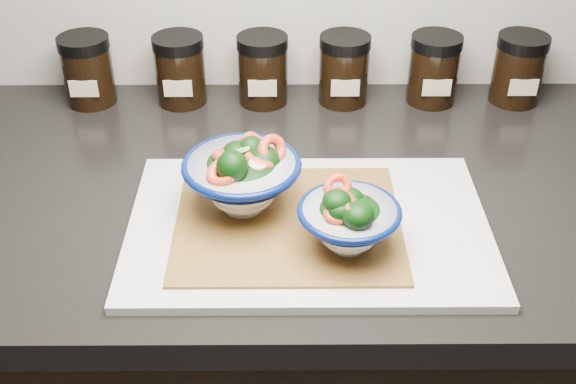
{
  "coord_description": "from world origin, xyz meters",
  "views": [
    {
      "loc": [
        0.01,
        0.63,
        1.46
      ],
      "look_at": [
        0.01,
        1.34,
        0.96
      ],
      "focal_mm": 45.0,
      "sensor_mm": 36.0,
      "label": 1
    }
  ],
  "objects_px": {
    "spice_jar_b": "(180,70)",
    "spice_jar_e": "(434,69)",
    "cutting_board": "(308,227)",
    "bowl_right": "(349,220)",
    "spice_jar_c": "(263,69)",
    "spice_jar_a": "(88,70)",
    "spice_jar_f": "(518,69)",
    "bowl_left": "(243,176)",
    "spice_jar_d": "(344,69)"
  },
  "relations": [
    {
      "from": "cutting_board",
      "to": "spice_jar_c",
      "type": "relative_size",
      "value": 3.98
    },
    {
      "from": "spice_jar_a",
      "to": "spice_jar_f",
      "type": "height_order",
      "value": "same"
    },
    {
      "from": "spice_jar_a",
      "to": "spice_jar_b",
      "type": "bearing_deg",
      "value": 0.0
    },
    {
      "from": "bowl_right",
      "to": "spice_jar_a",
      "type": "distance_m",
      "value": 0.56
    },
    {
      "from": "bowl_left",
      "to": "spice_jar_f",
      "type": "xyz_separation_m",
      "value": [
        0.43,
        0.32,
        -0.01
      ]
    },
    {
      "from": "spice_jar_b",
      "to": "spice_jar_e",
      "type": "relative_size",
      "value": 1.0
    },
    {
      "from": "cutting_board",
      "to": "bowl_right",
      "type": "relative_size",
      "value": 3.69
    },
    {
      "from": "cutting_board",
      "to": "spice_jar_f",
      "type": "distance_m",
      "value": 0.49
    },
    {
      "from": "spice_jar_a",
      "to": "bowl_right",
      "type": "bearing_deg",
      "value": -45.61
    },
    {
      "from": "spice_jar_b",
      "to": "spice_jar_c",
      "type": "distance_m",
      "value": 0.13
    },
    {
      "from": "bowl_right",
      "to": "spice_jar_c",
      "type": "distance_m",
      "value": 0.41
    },
    {
      "from": "bowl_left",
      "to": "spice_jar_e",
      "type": "xyz_separation_m",
      "value": [
        0.29,
        0.32,
        -0.01
      ]
    },
    {
      "from": "cutting_board",
      "to": "spice_jar_a",
      "type": "xyz_separation_m",
      "value": [
        -0.35,
        0.35,
        0.05
      ]
    },
    {
      "from": "cutting_board",
      "to": "bowl_left",
      "type": "xyz_separation_m",
      "value": [
        -0.08,
        0.03,
        0.06
      ]
    },
    {
      "from": "cutting_board",
      "to": "spice_jar_f",
      "type": "height_order",
      "value": "spice_jar_f"
    },
    {
      "from": "bowl_right",
      "to": "cutting_board",
      "type": "bearing_deg",
      "value": 130.87
    },
    {
      "from": "cutting_board",
      "to": "spice_jar_e",
      "type": "bearing_deg",
      "value": 58.71
    },
    {
      "from": "bowl_left",
      "to": "spice_jar_c",
      "type": "xyz_separation_m",
      "value": [
        0.02,
        0.32,
        -0.01
      ]
    },
    {
      "from": "bowl_right",
      "to": "spice_jar_e",
      "type": "height_order",
      "value": "spice_jar_e"
    },
    {
      "from": "spice_jar_a",
      "to": "spice_jar_f",
      "type": "distance_m",
      "value": 0.69
    },
    {
      "from": "bowl_left",
      "to": "spice_jar_a",
      "type": "relative_size",
      "value": 1.32
    },
    {
      "from": "spice_jar_c",
      "to": "spice_jar_e",
      "type": "relative_size",
      "value": 1.0
    },
    {
      "from": "spice_jar_a",
      "to": "spice_jar_e",
      "type": "relative_size",
      "value": 1.0
    },
    {
      "from": "spice_jar_a",
      "to": "spice_jar_d",
      "type": "xyz_separation_m",
      "value": [
        0.41,
        0.0,
        0.0
      ]
    },
    {
      "from": "spice_jar_c",
      "to": "bowl_left",
      "type": "bearing_deg",
      "value": -93.16
    },
    {
      "from": "bowl_left",
      "to": "spice_jar_e",
      "type": "height_order",
      "value": "bowl_left"
    },
    {
      "from": "cutting_board",
      "to": "bowl_right",
      "type": "bearing_deg",
      "value": -49.13
    },
    {
      "from": "spice_jar_c",
      "to": "spice_jar_f",
      "type": "height_order",
      "value": "same"
    },
    {
      "from": "spice_jar_b",
      "to": "spice_jar_f",
      "type": "bearing_deg",
      "value": 0.0
    },
    {
      "from": "bowl_left",
      "to": "spice_jar_d",
      "type": "height_order",
      "value": "bowl_left"
    },
    {
      "from": "bowl_right",
      "to": "spice_jar_a",
      "type": "height_order",
      "value": "spice_jar_a"
    },
    {
      "from": "spice_jar_a",
      "to": "cutting_board",
      "type": "bearing_deg",
      "value": -45.12
    },
    {
      "from": "spice_jar_b",
      "to": "spice_jar_a",
      "type": "bearing_deg",
      "value": 180.0
    },
    {
      "from": "spice_jar_d",
      "to": "spice_jar_e",
      "type": "height_order",
      "value": "same"
    },
    {
      "from": "cutting_board",
      "to": "bowl_left",
      "type": "height_order",
      "value": "bowl_left"
    },
    {
      "from": "spice_jar_a",
      "to": "spice_jar_b",
      "type": "relative_size",
      "value": 1.0
    },
    {
      "from": "bowl_left",
      "to": "spice_jar_b",
      "type": "xyz_separation_m",
      "value": [
        -0.12,
        0.32,
        -0.01
      ]
    },
    {
      "from": "bowl_right",
      "to": "bowl_left",
      "type": "bearing_deg",
      "value": 147.15
    },
    {
      "from": "bowl_right",
      "to": "spice_jar_c",
      "type": "relative_size",
      "value": 1.08
    },
    {
      "from": "bowl_right",
      "to": "spice_jar_a",
      "type": "bearing_deg",
      "value": 134.39
    },
    {
      "from": "spice_jar_a",
      "to": "spice_jar_e",
      "type": "distance_m",
      "value": 0.56
    },
    {
      "from": "cutting_board",
      "to": "spice_jar_b",
      "type": "distance_m",
      "value": 0.4
    },
    {
      "from": "bowl_left",
      "to": "bowl_right",
      "type": "relative_size",
      "value": 1.23
    },
    {
      "from": "cutting_board",
      "to": "spice_jar_f",
      "type": "bearing_deg",
      "value": 44.94
    },
    {
      "from": "bowl_right",
      "to": "spice_jar_e",
      "type": "xyz_separation_m",
      "value": [
        0.17,
        0.4,
        0.0
      ]
    },
    {
      "from": "spice_jar_c",
      "to": "spice_jar_e",
      "type": "xyz_separation_m",
      "value": [
        0.28,
        0.0,
        0.0
      ]
    },
    {
      "from": "bowl_left",
      "to": "spice_jar_d",
      "type": "bearing_deg",
      "value": 64.95
    },
    {
      "from": "spice_jar_a",
      "to": "spice_jar_e",
      "type": "bearing_deg",
      "value": 0.0
    },
    {
      "from": "spice_jar_c",
      "to": "spice_jar_b",
      "type": "bearing_deg",
      "value": 180.0
    },
    {
      "from": "spice_jar_b",
      "to": "spice_jar_c",
      "type": "bearing_deg",
      "value": 0.0
    }
  ]
}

